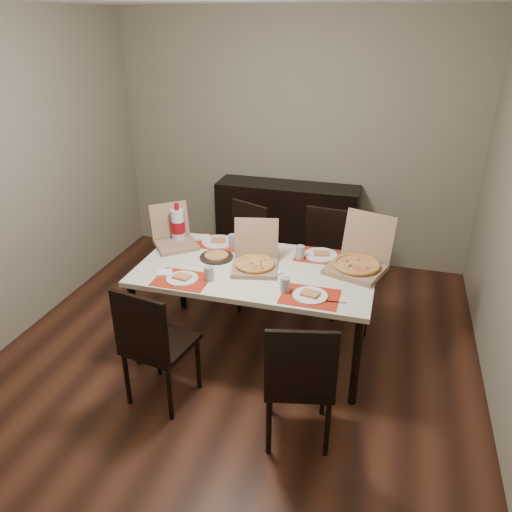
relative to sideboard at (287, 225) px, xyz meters
name	(u,v)px	position (x,y,z in m)	size (l,w,h in m)	color
ground	(237,355)	(0.00, -1.78, -0.46)	(3.80, 4.00, 0.02)	#462315
room_walls	(251,130)	(0.00, -1.35, 1.28)	(3.84, 4.02, 2.62)	gray
sideboard	(287,225)	(0.00, 0.00, 0.00)	(1.50, 0.40, 0.90)	black
dining_table	(256,275)	(0.12, -1.65, 0.23)	(1.80, 1.00, 0.75)	beige
chair_near_left	(153,342)	(-0.37, -2.45, 0.06)	(0.49, 0.49, 0.93)	black
chair_near_right	(299,378)	(0.65, -2.55, 0.06)	(0.50, 0.50, 0.93)	black
chair_far_left	(242,248)	(-0.24, -0.85, 0.06)	(0.55, 0.55, 0.93)	black
chair_far_right	(323,256)	(0.53, -0.80, 0.06)	(0.46, 0.46, 0.93)	black
setting_near_left	(187,277)	(-0.31, -1.97, 0.32)	(0.46, 0.30, 0.11)	red
setting_near_right	(303,293)	(0.55, -1.97, 0.32)	(0.47, 0.30, 0.11)	red
setting_far_left	(220,241)	(-0.30, -1.30, 0.32)	(0.47, 0.30, 0.11)	red
setting_far_right	(316,254)	(0.53, -1.33, 0.32)	(0.48, 0.30, 0.11)	red
napkin_loose	(272,272)	(0.27, -1.71, 0.31)	(0.12, 0.11, 0.02)	white
pizza_box_center	(255,261)	(0.12, -1.65, 0.36)	(0.41, 0.44, 0.34)	#8C6B51
pizza_box_right	(358,262)	(0.88, -1.47, 0.36)	(0.51, 0.54, 0.40)	#8C6B51
pizza_box_left	(174,238)	(-0.66, -1.42, 0.36)	(0.48, 0.48, 0.33)	#8C6B51
faina_plate	(216,256)	(-0.23, -1.57, 0.31)	(0.27, 0.27, 0.03)	black
dip_bowl	(266,255)	(0.15, -1.44, 0.32)	(0.13, 0.13, 0.03)	white
soda_bottle	(178,226)	(-0.65, -1.36, 0.45)	(0.12, 0.12, 0.35)	silver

